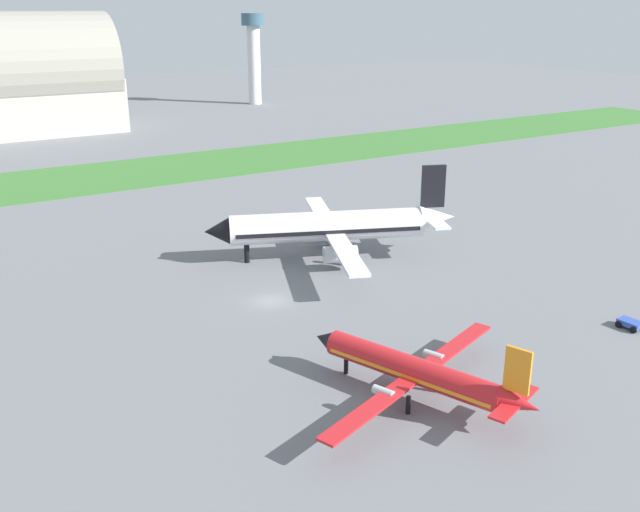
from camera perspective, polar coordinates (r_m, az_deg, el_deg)
ground_plane at (r=81.26m, az=-4.07°, el=-3.65°), size 600.00×600.00×0.00m
grass_taxiway_strip at (r=148.06m, az=-17.79°, el=6.08°), size 360.00×28.00×0.08m
airplane_foreground_turboprop at (r=60.88m, az=7.79°, el=-9.18°), size 24.39×21.10×7.59m
airplane_midfield_jet at (r=93.63m, az=1.00°, el=2.40°), size 32.55×32.75×12.20m
baggage_cart_near_gate at (r=80.91m, az=23.81°, el=-5.01°), size 1.94×2.52×0.90m
control_tower at (r=254.80m, az=-5.38°, el=16.24°), size 8.00×8.00×30.45m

